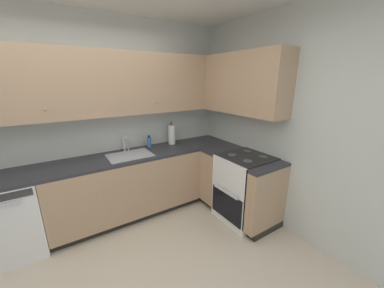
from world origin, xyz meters
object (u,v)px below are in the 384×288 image
at_px(dishwasher, 10,218).
at_px(soap_bottle, 149,142).
at_px(oven_range, 245,187).
at_px(paper_towel_roll, 172,134).

height_order(dishwasher, soap_bottle, soap_bottle).
bearing_deg(oven_range, dishwasher, 160.67).
height_order(dishwasher, oven_range, oven_range).
height_order(oven_range, paper_towel_roll, paper_towel_roll).
bearing_deg(soap_bottle, oven_range, -50.49).
relative_size(dishwasher, oven_range, 0.82).
distance_m(dishwasher, paper_towel_roll, 2.15).
xyz_separation_m(dishwasher, oven_range, (2.59, -0.91, 0.03)).
relative_size(dishwasher, paper_towel_roll, 2.39).
bearing_deg(dishwasher, paper_towel_roll, 4.47).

